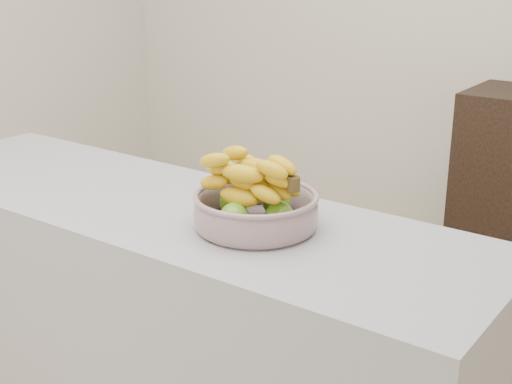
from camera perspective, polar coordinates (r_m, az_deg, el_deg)
counter at (r=2.26m, az=-6.97°, el=-11.64°), size 2.00×0.60×0.90m
fruit_bowl at (r=1.85m, az=-0.04°, el=-1.07°), size 0.33×0.33×0.19m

